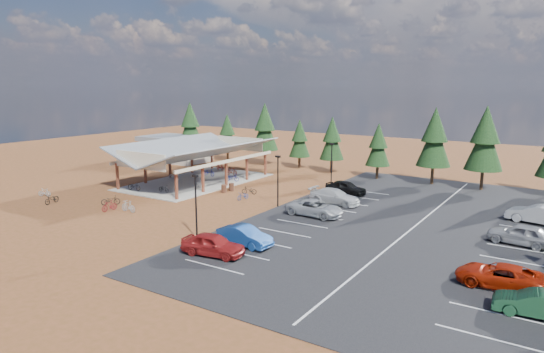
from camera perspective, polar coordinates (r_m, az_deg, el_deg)
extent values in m
plane|color=brown|center=(49.45, -5.47, -3.27)|extent=(140.00, 140.00, 0.00)
cube|color=black|center=(43.79, 16.61, -5.52)|extent=(27.00, 44.00, 0.04)
cube|color=gray|center=(60.96, -8.79, -0.60)|extent=(10.60, 18.60, 0.10)
cube|color=maroon|center=(58.23, -17.73, 0.02)|extent=(0.25, 0.25, 3.00)
cube|color=maroon|center=(60.93, -14.70, 0.64)|extent=(0.25, 0.25, 3.00)
cube|color=maroon|center=(63.79, -11.93, 1.21)|extent=(0.25, 0.25, 3.00)
cube|color=maroon|center=(66.79, -9.40, 1.73)|extent=(0.25, 0.25, 3.00)
cube|color=maroon|center=(69.92, -7.09, 2.19)|extent=(0.25, 0.25, 3.00)
cube|color=maroon|center=(51.56, -11.19, -1.02)|extent=(0.25, 0.25, 3.00)
cube|color=maroon|center=(54.58, -8.14, -0.27)|extent=(0.25, 0.25, 3.00)
cube|color=maroon|center=(57.76, -5.41, 0.41)|extent=(0.25, 0.25, 3.00)
cube|color=maroon|center=(61.06, -2.98, 1.01)|extent=(0.25, 0.25, 3.00)
cube|color=maroon|center=(64.46, -0.79, 1.54)|extent=(0.25, 0.25, 3.00)
cube|color=beige|center=(63.84, -12.23, 2.57)|extent=(0.22, 18.00, 0.35)
cube|color=beige|center=(57.26, -5.13, 1.84)|extent=(0.22, 18.00, 0.35)
cube|color=slate|center=(62.26, -10.90, 3.25)|extent=(5.85, 19.40, 2.13)
cube|color=slate|center=(58.43, -6.77, 2.88)|extent=(5.85, 19.40, 2.13)
cube|color=beige|center=(54.02, -15.24, 1.82)|extent=(7.50, 0.15, 1.80)
cube|color=beige|center=(67.24, -3.79, 3.89)|extent=(7.50, 0.15, 1.80)
cube|color=#ADA593|center=(78.07, -11.18, 2.97)|extent=(10.00, 6.00, 3.20)
cube|color=slate|center=(77.83, -11.23, 4.39)|extent=(11.00, 7.00, 0.70)
cylinder|color=black|center=(38.30, -8.92, -3.68)|extent=(0.14, 0.14, 5.00)
cube|color=black|center=(37.75, -9.04, 0.07)|extent=(0.50, 0.25, 0.18)
cylinder|color=black|center=(47.67, 0.69, -0.67)|extent=(0.14, 0.14, 5.00)
cube|color=black|center=(47.23, 0.70, 2.36)|extent=(0.50, 0.25, 0.18)
cylinder|color=black|center=(58.02, 7.02, 1.32)|extent=(0.14, 0.14, 5.00)
cube|color=black|center=(57.65, 7.07, 3.82)|extent=(0.50, 0.25, 0.18)
cylinder|color=#482819|center=(55.41, -4.80, -1.24)|extent=(0.60, 0.60, 0.90)
cylinder|color=#482819|center=(54.62, -5.68, -1.44)|extent=(0.60, 0.60, 0.90)
cylinder|color=#382314|center=(81.30, -9.49, 2.99)|extent=(0.36, 0.36, 2.23)
cone|color=black|center=(80.87, -9.58, 5.65)|extent=(3.93, 3.93, 5.36)
cone|color=black|center=(80.71, -9.63, 7.23)|extent=(3.04, 3.04, 4.02)
cylinder|color=#382314|center=(77.59, -5.23, 2.56)|extent=(0.36, 0.36, 1.80)
cone|color=black|center=(77.21, -5.27, 4.80)|extent=(3.16, 3.16, 4.31)
cone|color=black|center=(77.05, -5.30, 6.13)|extent=(2.44, 2.44, 3.23)
cylinder|color=#382314|center=(73.18, -0.84, 2.29)|extent=(0.36, 0.36, 2.26)
cone|color=black|center=(72.71, -0.85, 5.28)|extent=(3.98, 3.98, 5.42)
cone|color=black|center=(72.52, -0.86, 7.06)|extent=(3.07, 3.07, 4.07)
cylinder|color=#382314|center=(70.25, 3.24, 1.69)|extent=(0.36, 0.36, 1.72)
cone|color=black|center=(69.84, 3.27, 4.06)|extent=(3.03, 3.03, 4.13)
cone|color=black|center=(69.66, 3.28, 5.46)|extent=(2.34, 2.34, 3.10)
cylinder|color=#382314|center=(66.97, 7.00, 1.24)|extent=(0.36, 0.36, 1.88)
cone|color=black|center=(66.52, 7.06, 3.96)|extent=(3.31, 3.31, 4.51)
cone|color=black|center=(66.32, 7.10, 5.57)|extent=(2.55, 2.55, 3.38)
cylinder|color=#382314|center=(63.60, 12.26, 0.51)|extent=(0.36, 0.36, 1.76)
cone|color=black|center=(63.14, 12.37, 3.18)|extent=(3.09, 3.09, 4.22)
cone|color=black|center=(62.94, 12.44, 4.76)|extent=(2.39, 2.39, 3.16)
cylinder|color=#382314|center=(61.83, 18.33, 0.16)|extent=(0.36, 0.36, 2.28)
cone|color=black|center=(61.27, 18.54, 3.72)|extent=(4.01, 4.01, 5.47)
cone|color=black|center=(61.05, 18.67, 5.84)|extent=(3.10, 3.10, 4.10)
cylinder|color=#382314|center=(60.62, 23.45, -0.36)|extent=(0.36, 0.36, 2.37)
cone|color=black|center=(60.03, 23.73, 3.41)|extent=(4.16, 4.16, 5.68)
cone|color=black|center=(59.81, 23.91, 5.66)|extent=(3.22, 3.22, 4.26)
imported|color=black|center=(57.28, -15.92, -1.10)|extent=(1.87, 0.81, 0.96)
imported|color=gray|center=(62.54, -11.34, 0.11)|extent=(1.73, 0.97, 1.00)
imported|color=#1B1E93|center=(64.22, -7.40, 0.52)|extent=(1.99, 0.94, 1.00)
imported|color=maroon|center=(68.38, -6.13, 1.19)|extent=(1.81, 0.97, 1.05)
imported|color=black|center=(55.55, -12.62, -1.38)|extent=(1.56, 0.61, 0.81)
imported|color=#929399|center=(57.09, -8.37, -0.81)|extent=(1.71, 0.90, 0.99)
imported|color=navy|center=(60.50, -4.70, -0.10)|extent=(1.88, 1.02, 0.94)
imported|color=maroon|center=(64.31, -4.77, 0.63)|extent=(1.88, 0.61, 1.12)
imported|color=black|center=(54.25, -24.47, -2.40)|extent=(1.19, 2.02, 1.00)
imported|color=#9DA1A5|center=(58.09, -25.20, -1.69)|extent=(1.54, 0.96, 0.89)
imported|color=maroon|center=(49.15, -18.59, -3.28)|extent=(0.56, 1.72, 1.02)
imported|color=black|center=(51.54, -18.46, -2.66)|extent=(1.66, 1.83, 0.97)
imported|color=#979C9F|center=(48.18, -16.55, -3.37)|extent=(1.87, 0.56, 1.12)
imported|color=navy|center=(51.15, -3.43, -2.29)|extent=(0.79, 1.63, 0.82)
imported|color=black|center=(53.68, -2.70, -1.62)|extent=(1.77, 1.14, 0.88)
imported|color=maroon|center=(34.88, -6.95, -7.94)|extent=(4.88, 2.56, 1.58)
imported|color=navy|center=(36.74, -3.25, -6.98)|extent=(4.61, 1.88, 1.49)
imported|color=#96999D|center=(44.87, 5.08, -3.71)|extent=(5.33, 2.51, 1.47)
imported|color=silver|center=(49.47, 7.39, -2.35)|extent=(5.31, 2.25, 1.53)
imported|color=black|center=(53.81, 8.67, -1.30)|extent=(4.65, 2.10, 1.55)
imported|color=#1B492B|center=(29.56, 28.62, -13.00)|extent=(4.33, 1.92, 1.38)
imported|color=#9E1C06|center=(32.55, 25.23, -10.50)|extent=(5.15, 2.54, 1.41)
imported|color=gray|center=(41.37, 27.24, -6.06)|extent=(4.91, 2.44, 1.61)
imported|color=#B7B7B7|center=(48.13, 28.78, -3.92)|extent=(5.24, 2.60, 1.65)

